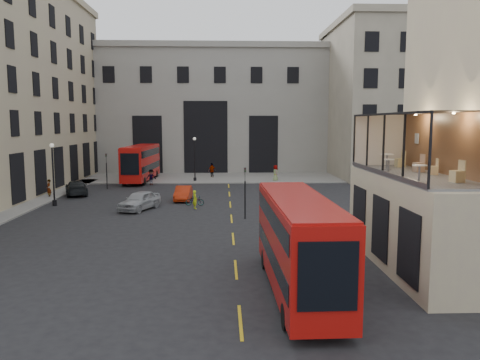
{
  "coord_description": "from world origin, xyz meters",
  "views": [
    {
      "loc": [
        -2.58,
        -21.87,
        7.05
      ],
      "look_at": [
        -1.4,
        11.06,
        3.0
      ],
      "focal_mm": 35.0,
      "sensor_mm": 36.0,
      "label": 1
    }
  ],
  "objects_px": {
    "pedestrian_b": "(151,177)",
    "cafe_chair_d": "(400,162)",
    "traffic_light_near": "(245,186)",
    "cafe_table_near": "(419,171)",
    "cafe_chair_a": "(458,176)",
    "car_c": "(76,188)",
    "pedestrian_a": "(137,174)",
    "cafe_table_mid": "(389,164)",
    "pedestrian_c": "(212,171)",
    "car_b": "(183,193)",
    "bus_far": "(141,161)",
    "cafe_table_far": "(387,159)",
    "street_lamp_a": "(53,178)",
    "bus_near": "(298,239)",
    "cafe_chair_b": "(433,170)",
    "cafe_chair_c": "(419,167)",
    "pedestrian_e": "(49,189)",
    "pedestrian_d": "(275,173)",
    "traffic_light_far": "(106,166)",
    "car_a": "(140,200)",
    "street_lamp_b": "(195,162)",
    "cyclist": "(195,200)",
    "bicycle": "(195,201)"
  },
  "relations": [
    {
      "from": "car_a",
      "to": "pedestrian_b",
      "type": "xyz_separation_m",
      "value": [
        -1.37,
        15.18,
        0.13
      ]
    },
    {
      "from": "car_c",
      "to": "pedestrian_a",
      "type": "distance_m",
      "value": 10.78
    },
    {
      "from": "pedestrian_e",
      "to": "cafe_chair_b",
      "type": "relative_size",
      "value": 2.28
    },
    {
      "from": "cafe_table_near",
      "to": "cafe_table_mid",
      "type": "distance_m",
      "value": 3.82
    },
    {
      "from": "traffic_light_far",
      "to": "street_lamp_b",
      "type": "relative_size",
      "value": 0.71
    },
    {
      "from": "cyclist",
      "to": "cafe_table_near",
      "type": "distance_m",
      "value": 22.37
    },
    {
      "from": "pedestrian_d",
      "to": "cafe_table_near",
      "type": "relative_size",
      "value": 2.64
    },
    {
      "from": "pedestrian_c",
      "to": "car_b",
      "type": "bearing_deg",
      "value": 43.38
    },
    {
      "from": "pedestrian_d",
      "to": "bus_far",
      "type": "bearing_deg",
      "value": 77.14
    },
    {
      "from": "traffic_light_near",
      "to": "cafe_table_near",
      "type": "xyz_separation_m",
      "value": [
        6.41,
        -15.21,
        2.67
      ]
    },
    {
      "from": "bus_near",
      "to": "pedestrian_b",
      "type": "bearing_deg",
      "value": 108.25
    },
    {
      "from": "traffic_light_far",
      "to": "pedestrian_e",
      "type": "bearing_deg",
      "value": -124.54
    },
    {
      "from": "traffic_light_far",
      "to": "bicycle",
      "type": "height_order",
      "value": "traffic_light_far"
    },
    {
      "from": "cafe_table_mid",
      "to": "pedestrian_d",
      "type": "bearing_deg",
      "value": 93.07
    },
    {
      "from": "bus_far",
      "to": "pedestrian_d",
      "type": "bearing_deg",
      "value": -1.86
    },
    {
      "from": "cafe_chair_b",
      "to": "bus_near",
      "type": "bearing_deg",
      "value": -156.8
    },
    {
      "from": "traffic_light_near",
      "to": "bus_far",
      "type": "xyz_separation_m",
      "value": [
        -11.5,
        22.59,
        0.01
      ]
    },
    {
      "from": "bicycle",
      "to": "bus_far",
      "type": "bearing_deg",
      "value": 28.19
    },
    {
      "from": "bus_near",
      "to": "cafe_chair_b",
      "type": "height_order",
      "value": "cafe_chair_b"
    },
    {
      "from": "street_lamp_b",
      "to": "cyclist",
      "type": "height_order",
      "value": "street_lamp_b"
    },
    {
      "from": "bus_far",
      "to": "car_c",
      "type": "relative_size",
      "value": 2.24
    },
    {
      "from": "cafe_chair_b",
      "to": "pedestrian_c",
      "type": "bearing_deg",
      "value": 106.83
    },
    {
      "from": "street_lamp_a",
      "to": "pedestrian_b",
      "type": "bearing_deg",
      "value": 64.55
    },
    {
      "from": "pedestrian_a",
      "to": "pedestrian_b",
      "type": "height_order",
      "value": "pedestrian_a"
    },
    {
      "from": "car_c",
      "to": "pedestrian_b",
      "type": "distance_m",
      "value": 9.4
    },
    {
      "from": "cafe_chair_b",
      "to": "cafe_chair_c",
      "type": "height_order",
      "value": "cafe_chair_c"
    },
    {
      "from": "car_c",
      "to": "car_b",
      "type": "bearing_deg",
      "value": 142.0
    },
    {
      "from": "bus_far",
      "to": "bicycle",
      "type": "bearing_deg",
      "value": -66.2
    },
    {
      "from": "car_c",
      "to": "cyclist",
      "type": "bearing_deg",
      "value": 127.33
    },
    {
      "from": "cafe_chair_a",
      "to": "car_c",
      "type": "bearing_deg",
      "value": 131.66
    },
    {
      "from": "cafe_table_far",
      "to": "car_c",
      "type": "bearing_deg",
      "value": 136.48
    },
    {
      "from": "car_b",
      "to": "cafe_chair_b",
      "type": "xyz_separation_m",
      "value": [
        13.63,
        -20.62,
        4.19
      ]
    },
    {
      "from": "traffic_light_near",
      "to": "car_c",
      "type": "distance_m",
      "value": 20.1
    },
    {
      "from": "bus_near",
      "to": "pedestrian_a",
      "type": "relative_size",
      "value": 5.34
    },
    {
      "from": "cafe_table_mid",
      "to": "pedestrian_c",
      "type": "bearing_deg",
      "value": 104.49
    },
    {
      "from": "car_c",
      "to": "pedestrian_e",
      "type": "xyz_separation_m",
      "value": [
        -2.0,
        -1.86,
        0.17
      ]
    },
    {
      "from": "traffic_light_far",
      "to": "street_lamp_b",
      "type": "xyz_separation_m",
      "value": [
        9.0,
        6.0,
        -0.03
      ]
    },
    {
      "from": "bus_near",
      "to": "cafe_chair_a",
      "type": "relative_size",
      "value": 11.05
    },
    {
      "from": "cyclist",
      "to": "cafe_chair_a",
      "type": "height_order",
      "value": "cafe_chair_a"
    },
    {
      "from": "pedestrian_b",
      "to": "cafe_chair_d",
      "type": "distance_m",
      "value": 33.04
    },
    {
      "from": "cafe_chair_c",
      "to": "cafe_chair_d",
      "type": "xyz_separation_m",
      "value": [
        0.06,
        2.65,
        0.0
      ]
    },
    {
      "from": "street_lamp_b",
      "to": "car_a",
      "type": "relative_size",
      "value": 1.19
    },
    {
      "from": "cafe_chair_c",
      "to": "cafe_table_far",
      "type": "bearing_deg",
      "value": 135.38
    },
    {
      "from": "street_lamp_a",
      "to": "bus_near",
      "type": "bearing_deg",
      "value": -50.35
    },
    {
      "from": "pedestrian_d",
      "to": "cafe_table_mid",
      "type": "bearing_deg",
      "value": 172.07
    },
    {
      "from": "street_lamp_b",
      "to": "cafe_table_near",
      "type": "bearing_deg",
      "value": -72.95
    },
    {
      "from": "cafe_chair_c",
      "to": "car_c",
      "type": "bearing_deg",
      "value": 136.43
    },
    {
      "from": "street_lamp_a",
      "to": "cafe_table_far",
      "type": "xyz_separation_m",
      "value": [
        22.98,
        -15.78,
        2.75
      ]
    },
    {
      "from": "traffic_light_far",
      "to": "pedestrian_a",
      "type": "bearing_deg",
      "value": 70.61
    },
    {
      "from": "cafe_table_mid",
      "to": "cafe_chair_b",
      "type": "bearing_deg",
      "value": -22.85
    }
  ]
}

